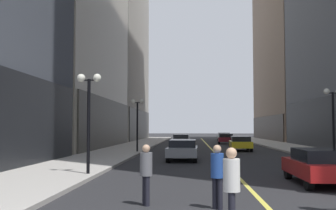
{
  "coord_description": "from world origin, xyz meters",
  "views": [
    {
      "loc": [
        -2.02,
        -5.75,
        2.11
      ],
      "look_at": [
        -4.52,
        37.62,
        4.6
      ],
      "focal_mm": 42.02,
      "sensor_mm": 36.0,
      "label": 1
    }
  ],
  "objects_px": {
    "car_yellow": "(240,143)",
    "pedestrian_in_white_shirt": "(232,183)",
    "street_lamp_right_mid": "(333,108)",
    "pedestrian_in_blue_hoodie": "(217,172)",
    "street_lamp_left_near": "(89,101)",
    "street_lamp_left_far": "(137,114)",
    "car_silver": "(181,140)",
    "pedestrian_in_grey_suit": "(146,170)",
    "car_maroon": "(226,138)",
    "car_red": "(320,165)",
    "car_grey": "(183,149)",
    "car_green": "(224,137)"
  },
  "relations": [
    {
      "from": "pedestrian_in_grey_suit",
      "to": "street_lamp_right_mid",
      "type": "relative_size",
      "value": 0.37
    },
    {
      "from": "car_maroon",
      "to": "pedestrian_in_grey_suit",
      "type": "height_order",
      "value": "pedestrian_in_grey_suit"
    },
    {
      "from": "car_maroon",
      "to": "pedestrian_in_blue_hoodie",
      "type": "height_order",
      "value": "pedestrian_in_blue_hoodie"
    },
    {
      "from": "street_lamp_left_near",
      "to": "car_yellow",
      "type": "bearing_deg",
      "value": 65.23
    },
    {
      "from": "car_yellow",
      "to": "car_green",
      "type": "xyz_separation_m",
      "value": [
        0.5,
        24.02,
        0.0
      ]
    },
    {
      "from": "car_green",
      "to": "street_lamp_right_mid",
      "type": "distance_m",
      "value": 36.41
    },
    {
      "from": "street_lamp_right_mid",
      "to": "car_yellow",
      "type": "bearing_deg",
      "value": 107.96
    },
    {
      "from": "car_maroon",
      "to": "pedestrian_in_blue_hoodie",
      "type": "xyz_separation_m",
      "value": [
        -3.8,
        -40.77,
        0.24
      ]
    },
    {
      "from": "pedestrian_in_blue_hoodie",
      "to": "street_lamp_right_mid",
      "type": "xyz_separation_m",
      "value": [
        7.73,
        13.38,
        2.29
      ]
    },
    {
      "from": "car_silver",
      "to": "street_lamp_right_mid",
      "type": "xyz_separation_m",
      "value": [
        9.49,
        -20.94,
        2.54
      ]
    },
    {
      "from": "car_grey",
      "to": "car_red",
      "type": "bearing_deg",
      "value": -62.77
    },
    {
      "from": "car_red",
      "to": "pedestrian_in_grey_suit",
      "type": "height_order",
      "value": "pedestrian_in_grey_suit"
    },
    {
      "from": "pedestrian_in_white_shirt",
      "to": "street_lamp_right_mid",
      "type": "xyz_separation_m",
      "value": [
        7.61,
        15.7,
        2.26
      ]
    },
    {
      "from": "car_maroon",
      "to": "pedestrian_in_white_shirt",
      "type": "distance_m",
      "value": 43.26
    },
    {
      "from": "car_grey",
      "to": "car_silver",
      "type": "relative_size",
      "value": 1.01
    },
    {
      "from": "car_maroon",
      "to": "car_silver",
      "type": "bearing_deg",
      "value": -130.73
    },
    {
      "from": "car_red",
      "to": "street_lamp_left_near",
      "type": "distance_m",
      "value": 9.67
    },
    {
      "from": "pedestrian_in_blue_hoodie",
      "to": "street_lamp_left_near",
      "type": "relative_size",
      "value": 0.37
    },
    {
      "from": "car_green",
      "to": "car_red",
      "type": "bearing_deg",
      "value": -90.25
    },
    {
      "from": "car_green",
      "to": "pedestrian_in_grey_suit",
      "type": "height_order",
      "value": "pedestrian_in_grey_suit"
    },
    {
      "from": "street_lamp_left_far",
      "to": "pedestrian_in_blue_hoodie",
      "type": "bearing_deg",
      "value": -76.89
    },
    {
      "from": "car_silver",
      "to": "pedestrian_in_blue_hoodie",
      "type": "distance_m",
      "value": 34.36
    },
    {
      "from": "street_lamp_left_far",
      "to": "pedestrian_in_white_shirt",
      "type": "bearing_deg",
      "value": -77.82
    },
    {
      "from": "pedestrian_in_grey_suit",
      "to": "street_lamp_left_near",
      "type": "relative_size",
      "value": 0.37
    },
    {
      "from": "car_yellow",
      "to": "street_lamp_right_mid",
      "type": "relative_size",
      "value": 0.94
    },
    {
      "from": "pedestrian_in_grey_suit",
      "to": "car_red",
      "type": "bearing_deg",
      "value": 35.11
    },
    {
      "from": "car_silver",
      "to": "car_grey",
      "type": "bearing_deg",
      "value": -88.36
    },
    {
      "from": "car_green",
      "to": "car_grey",
      "type": "bearing_deg",
      "value": -99.02
    },
    {
      "from": "car_silver",
      "to": "pedestrian_in_blue_hoodie",
      "type": "xyz_separation_m",
      "value": [
        1.76,
        -34.32,
        0.24
      ]
    },
    {
      "from": "car_red",
      "to": "street_lamp_right_mid",
      "type": "bearing_deg",
      "value": 67.56
    },
    {
      "from": "car_green",
      "to": "pedestrian_in_blue_hoodie",
      "type": "distance_m",
      "value": 49.72
    },
    {
      "from": "car_green",
      "to": "street_lamp_right_mid",
      "type": "bearing_deg",
      "value": -84.58
    },
    {
      "from": "pedestrian_in_blue_hoodie",
      "to": "pedestrian_in_white_shirt",
      "type": "bearing_deg",
      "value": -86.82
    },
    {
      "from": "car_maroon",
      "to": "street_lamp_right_mid",
      "type": "distance_m",
      "value": 27.79
    },
    {
      "from": "car_green",
      "to": "pedestrian_in_white_shirt",
      "type": "xyz_separation_m",
      "value": [
        -4.17,
        -51.86,
        0.28
      ]
    },
    {
      "from": "car_silver",
      "to": "street_lamp_right_mid",
      "type": "height_order",
      "value": "street_lamp_right_mid"
    },
    {
      "from": "street_lamp_left_near",
      "to": "street_lamp_left_far",
      "type": "bearing_deg",
      "value": 90.0
    },
    {
      "from": "car_maroon",
      "to": "pedestrian_in_grey_suit",
      "type": "xyz_separation_m",
      "value": [
        -5.71,
        -40.41,
        0.24
      ]
    },
    {
      "from": "pedestrian_in_blue_hoodie",
      "to": "street_lamp_left_near",
      "type": "xyz_separation_m",
      "value": [
        -5.07,
        6.3,
        2.29
      ]
    },
    {
      "from": "street_lamp_left_near",
      "to": "pedestrian_in_blue_hoodie",
      "type": "bearing_deg",
      "value": -51.19
    },
    {
      "from": "street_lamp_right_mid",
      "to": "pedestrian_in_grey_suit",
      "type": "bearing_deg",
      "value": -126.52
    },
    {
      "from": "car_yellow",
      "to": "pedestrian_in_blue_hoodie",
      "type": "height_order",
      "value": "pedestrian_in_blue_hoodie"
    },
    {
      "from": "car_yellow",
      "to": "pedestrian_in_white_shirt",
      "type": "xyz_separation_m",
      "value": [
        -3.67,
        -27.84,
        0.28
      ]
    },
    {
      "from": "car_grey",
      "to": "street_lamp_left_far",
      "type": "distance_m",
      "value": 8.28
    },
    {
      "from": "car_maroon",
      "to": "car_green",
      "type": "height_order",
      "value": "same"
    },
    {
      "from": "pedestrian_in_white_shirt",
      "to": "street_lamp_left_far",
      "type": "height_order",
      "value": "street_lamp_left_far"
    },
    {
      "from": "car_red",
      "to": "pedestrian_in_white_shirt",
      "type": "bearing_deg",
      "value": -119.9
    },
    {
      "from": "car_silver",
      "to": "car_maroon",
      "type": "distance_m",
      "value": 8.52
    },
    {
      "from": "car_maroon",
      "to": "street_lamp_left_far",
      "type": "relative_size",
      "value": 0.93
    },
    {
      "from": "pedestrian_in_white_shirt",
      "to": "street_lamp_right_mid",
      "type": "bearing_deg",
      "value": 64.16
    }
  ]
}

